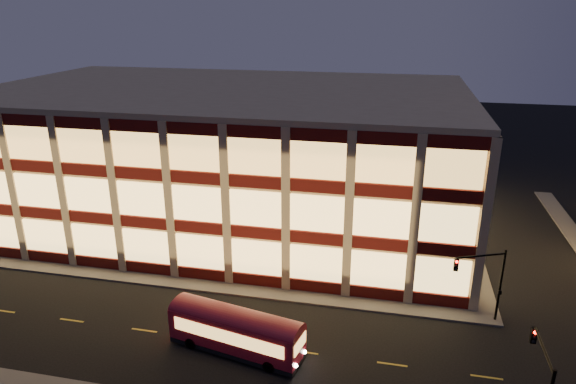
# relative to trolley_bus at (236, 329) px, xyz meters

# --- Properties ---
(ground) EXTENTS (200.00, 200.00, 0.00)m
(ground) POSITION_rel_trolley_bus_xyz_m (-5.40, 6.81, -1.78)
(ground) COLOR black
(ground) RESTS_ON ground
(sidewalk_office_south) EXTENTS (54.00, 2.00, 0.15)m
(sidewalk_office_south) POSITION_rel_trolley_bus_xyz_m (-8.40, 7.81, -1.70)
(sidewalk_office_south) COLOR #514F4C
(sidewalk_office_south) RESTS_ON ground
(sidewalk_office_east) EXTENTS (2.00, 30.00, 0.15)m
(sidewalk_office_east) POSITION_rel_trolley_bus_xyz_m (17.60, 23.81, -1.70)
(sidewalk_office_east) COLOR #514F4C
(sidewalk_office_east) RESTS_ON ground
(office_building) EXTENTS (50.45, 30.45, 14.50)m
(office_building) POSITION_rel_trolley_bus_xyz_m (-8.31, 23.72, 5.47)
(office_building) COLOR tan
(office_building) RESTS_ON ground
(traffic_signal_far) EXTENTS (3.79, 1.87, 6.00)m
(traffic_signal_far) POSITION_rel_trolley_bus_xyz_m (16.82, 7.05, 2.33)
(traffic_signal_far) COLOR black
(traffic_signal_far) RESTS_ON ground
(traffic_signal_near) EXTENTS (0.32, 4.45, 6.00)m
(traffic_signal_near) POSITION_rel_trolley_bus_xyz_m (18.10, -4.22, 2.35)
(traffic_signal_near) COLOR black
(traffic_signal_near) RESTS_ON ground
(trolley_bus) EXTENTS (9.75, 4.26, 3.21)m
(trolley_bus) POSITION_rel_trolley_bus_xyz_m (0.00, 0.00, 0.00)
(trolley_bus) COLOR maroon
(trolley_bus) RESTS_ON ground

